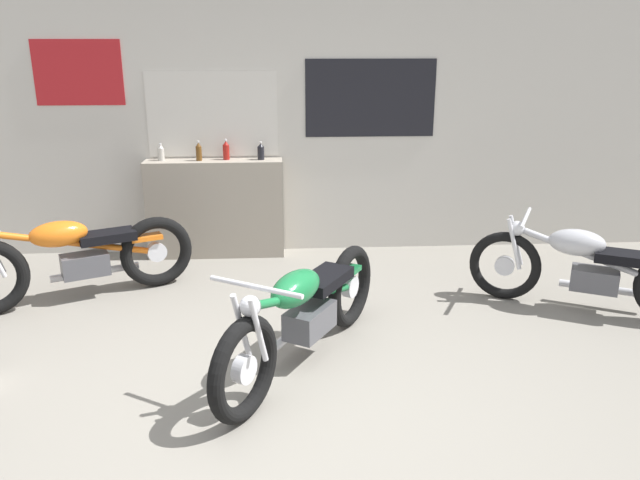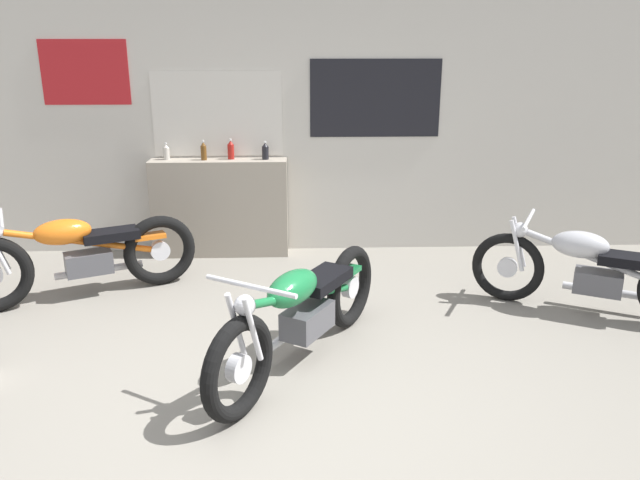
% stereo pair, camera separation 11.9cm
% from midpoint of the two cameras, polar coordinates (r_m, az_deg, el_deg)
% --- Properties ---
extents(ground_plane, '(24.00, 24.00, 0.00)m').
position_cam_midpoint_polar(ground_plane, '(3.99, -5.14, -15.42)').
color(ground_plane, gray).
extents(wall_back, '(10.00, 0.07, 2.80)m').
position_cam_midpoint_polar(wall_back, '(6.58, -4.82, 10.93)').
color(wall_back, beige).
rests_on(wall_back, ground_plane).
extents(sill_counter, '(1.41, 0.28, 1.02)m').
position_cam_midpoint_polar(sill_counter, '(6.61, -10.02, 2.85)').
color(sill_counter, gray).
rests_on(sill_counter, ground_plane).
extents(bottle_leftmost, '(0.07, 0.07, 0.17)m').
position_cam_midpoint_polar(bottle_leftmost, '(6.62, -14.84, 7.72)').
color(bottle_leftmost, '#B7B2A8').
rests_on(bottle_leftmost, sill_counter).
extents(bottle_left_center, '(0.06, 0.06, 0.20)m').
position_cam_midpoint_polar(bottle_left_center, '(6.51, -11.54, 7.91)').
color(bottle_left_center, '#5B3814').
rests_on(bottle_left_center, sill_counter).
extents(bottle_center, '(0.07, 0.07, 0.21)m').
position_cam_midpoint_polar(bottle_center, '(6.52, -9.10, 8.08)').
color(bottle_center, maroon).
rests_on(bottle_center, sill_counter).
extents(bottle_right_center, '(0.07, 0.07, 0.18)m').
position_cam_midpoint_polar(bottle_right_center, '(6.47, -5.96, 8.04)').
color(bottle_right_center, black).
rests_on(bottle_right_center, sill_counter).
extents(motorcycle_green, '(1.19, 1.87, 0.82)m').
position_cam_midpoint_polar(motorcycle_green, '(4.32, -2.22, -6.61)').
color(motorcycle_green, black).
rests_on(motorcycle_green, ground_plane).
extents(motorcycle_silver, '(1.76, 1.01, 0.77)m').
position_cam_midpoint_polar(motorcycle_silver, '(5.61, 22.69, -2.33)').
color(motorcycle_silver, black).
rests_on(motorcycle_silver, ground_plane).
extents(motorcycle_orange, '(1.91, 1.02, 0.82)m').
position_cam_midpoint_polar(motorcycle_orange, '(5.81, -21.98, -1.44)').
color(motorcycle_orange, black).
rests_on(motorcycle_orange, ground_plane).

